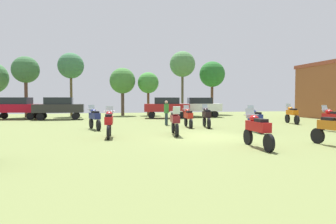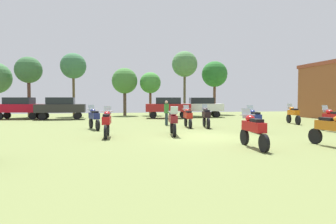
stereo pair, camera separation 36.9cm
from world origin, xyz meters
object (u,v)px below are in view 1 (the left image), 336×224
at_px(motorcycle_8, 257,129).
at_px(tree_6, 71,66).
at_px(car_2, 200,106).
at_px(motorcycle_13, 175,121).
at_px(motorcycle_6, 206,116).
at_px(tree_4, 26,70).
at_px(tree_3, 212,75).
at_px(motorcycle_10, 188,116).
at_px(tree_1, 123,81).
at_px(car_4, 59,107).
at_px(motorcycle_1, 255,119).
at_px(tree_7, 148,83).
at_px(car_3, 167,106).
at_px(motorcycle_12, 332,119).
at_px(motorcycle_9, 94,117).
at_px(motorcycle_3, 292,114).
at_px(tree_8, 182,65).
at_px(motorcycle_5, 109,122).
at_px(car_1, 17,107).
at_px(motorcycle_2, 335,128).
at_px(person_1, 166,111).

xyz_separation_m(motorcycle_8, tree_6, (-9.02, 23.07, 4.68)).
bearing_deg(car_2, motorcycle_13, 164.78).
bearing_deg(motorcycle_6, tree_4, 143.75).
height_order(tree_3, tree_6, tree_6).
bearing_deg(motorcycle_10, tree_1, 106.94).
xyz_separation_m(car_4, tree_3, (17.03, 5.99, 3.71)).
height_order(motorcycle_1, tree_7, tree_7).
height_order(motorcycle_1, car_3, car_3).
xyz_separation_m(car_2, tree_6, (-13.06, 4.58, 4.24)).
relative_size(motorcycle_12, tree_6, 0.32).
bearing_deg(tree_6, tree_3, 2.69).
xyz_separation_m(motorcycle_9, motorcycle_13, (4.10, -3.68, 0.00)).
bearing_deg(motorcycle_3, motorcycle_12, -91.48).
bearing_deg(car_2, motorcycle_9, 143.64).
height_order(car_3, tree_1, tree_1).
bearing_deg(tree_8, motorcycle_10, -104.02).
bearing_deg(motorcycle_13, tree_8, -99.25).
distance_m(motorcycle_5, car_2, 17.05).
relative_size(car_1, tree_3, 0.70).
bearing_deg(car_3, tree_4, 81.58).
distance_m(car_3, tree_7, 6.17).
xyz_separation_m(motorcycle_3, motorcycle_8, (-8.18, -9.31, -0.01)).
height_order(motorcycle_9, tree_6, tree_6).
bearing_deg(tree_3, tree_6, -177.31).
bearing_deg(car_3, motorcycle_10, -172.90).
bearing_deg(motorcycle_13, tree_1, -78.30).
xyz_separation_m(motorcycle_2, tree_4, (-16.47, 22.86, 4.08)).
relative_size(car_3, tree_3, 0.70).
relative_size(motorcycle_8, car_2, 0.51).
bearing_deg(motorcycle_6, car_3, 102.23).
xyz_separation_m(motorcycle_6, car_1, (-14.28, 11.15, 0.43)).
relative_size(motorcycle_13, tree_4, 0.37).
distance_m(motorcycle_8, person_1, 10.35).
distance_m(tree_6, tree_8, 12.49).
height_order(motorcycle_13, car_3, car_3).
bearing_deg(motorcycle_6, tree_1, 115.27).
distance_m(car_3, person_1, 7.55).
distance_m(car_1, tree_4, 4.98).
xyz_separation_m(motorcycle_8, motorcycle_9, (-6.16, 8.19, 0.00)).
xyz_separation_m(car_1, tree_7, (12.80, 4.12, 2.52)).
relative_size(motorcycle_12, motorcycle_13, 0.96).
height_order(motorcycle_6, tree_7, tree_7).
distance_m(motorcycle_1, motorcycle_9, 9.38).
xyz_separation_m(motorcycle_1, motorcycle_10, (-2.81, 3.52, -0.02)).
xyz_separation_m(motorcycle_1, person_1, (-3.84, 5.48, 0.28)).
relative_size(motorcycle_12, tree_4, 0.35).
relative_size(motorcycle_5, motorcycle_12, 0.98).
xyz_separation_m(motorcycle_5, tree_4, (-8.02, 18.19, 4.08)).
relative_size(motorcycle_13, tree_7, 0.46).
relative_size(motorcycle_3, motorcycle_8, 0.95).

